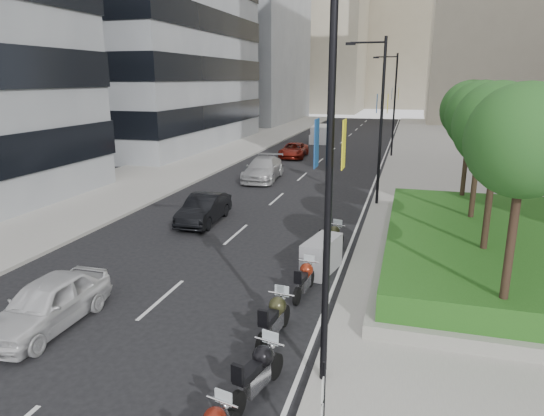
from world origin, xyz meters
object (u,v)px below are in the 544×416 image
at_px(lamp_post_2, 393,100).
at_px(motorcycle_2, 257,372).
at_px(lamp_post_1, 379,114).
at_px(motorcycle_6, 331,239).
at_px(car_a, 47,303).
at_px(car_d, 294,150).
at_px(car_c, 263,169).
at_px(motorcycle_4, 304,279).
at_px(delivery_van, 320,135).
at_px(lamp_post_0, 322,169).
at_px(car_b, 204,209).
at_px(motorcycle_3, 274,319).
at_px(motorcycle_5, 321,256).

xyz_separation_m(lamp_post_2, motorcycle_2, (-1.16, -35.87, -4.46)).
bearing_deg(lamp_post_1, motorcycle_6, -97.55).
distance_m(motorcycle_2, car_a, 6.83).
bearing_deg(car_d, car_c, -91.76).
height_order(motorcycle_4, motorcycle_6, motorcycle_6).
distance_m(motorcycle_4, car_d, 28.72).
bearing_deg(delivery_van, motorcycle_4, -85.22).
distance_m(lamp_post_0, car_d, 33.77).
height_order(lamp_post_2, motorcycle_2, lamp_post_2).
xyz_separation_m(car_a, car_b, (0.07, 10.81, -0.02)).
relative_size(lamp_post_1, lamp_post_2, 1.00).
relative_size(lamp_post_2, delivery_van, 1.96).
bearing_deg(car_a, lamp_post_1, 64.65).
distance_m(motorcycle_3, car_b, 11.59).
height_order(lamp_post_1, motorcycle_6, lamp_post_1).
bearing_deg(delivery_van, lamp_post_0, -84.59).
relative_size(motorcycle_3, motorcycle_5, 1.03).
height_order(lamp_post_2, car_b, lamp_post_2).
xyz_separation_m(lamp_post_1, car_b, (-7.79, -5.67, -4.37)).
bearing_deg(lamp_post_2, motorcycle_2, -91.86).
distance_m(motorcycle_2, car_c, 24.00).
distance_m(motorcycle_4, motorcycle_5, 2.06).
distance_m(lamp_post_0, motorcycle_5, 8.05).
distance_m(motorcycle_3, car_c, 21.55).
relative_size(car_d, delivery_van, 1.02).
height_order(motorcycle_6, car_a, car_a).
relative_size(motorcycle_2, motorcycle_4, 1.08).
xyz_separation_m(motorcycle_4, car_b, (-6.51, 6.74, 0.15)).
bearing_deg(car_c, delivery_van, 85.79).
distance_m(lamp_post_1, delivery_van, 27.91).
height_order(motorcycle_2, delivery_van, delivery_van).
bearing_deg(car_b, car_a, -92.53).
height_order(car_b, delivery_van, delivery_van).
bearing_deg(car_a, lamp_post_2, 77.29).
xyz_separation_m(motorcycle_6, car_a, (-6.77, -8.30, 0.14)).
relative_size(lamp_post_0, motorcycle_4, 4.36).
bearing_deg(car_a, car_b, 89.77).
height_order(motorcycle_2, car_c, car_c).
xyz_separation_m(lamp_post_0, delivery_van, (-7.96, 43.42, -4.19)).
distance_m(car_a, car_b, 10.81).
distance_m(motorcycle_2, motorcycle_3, 2.49).
bearing_deg(motorcycle_3, lamp_post_2, 3.13).
bearing_deg(car_a, delivery_van, 90.27).
height_order(lamp_post_2, car_c, lamp_post_2).
bearing_deg(car_a, motorcycle_6, 50.91).
xyz_separation_m(lamp_post_0, motorcycle_3, (-1.47, 1.61, -4.46)).
relative_size(lamp_post_0, car_d, 1.92).
height_order(lamp_post_0, motorcycle_5, lamp_post_0).
bearing_deg(delivery_van, car_d, -96.80).
xyz_separation_m(motorcycle_3, car_b, (-6.32, 9.72, 0.09)).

